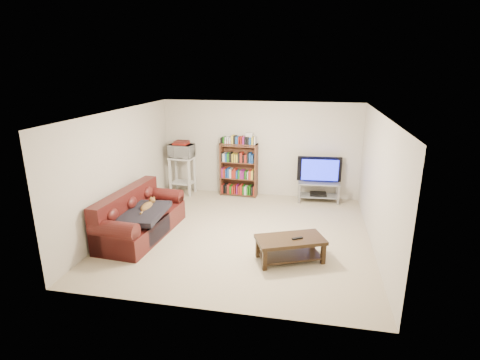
% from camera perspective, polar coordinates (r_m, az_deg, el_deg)
% --- Properties ---
extents(floor, '(5.00, 5.00, 0.00)m').
position_cam_1_polar(floor, '(7.57, 0.16, -8.17)').
color(floor, beige).
rests_on(floor, ground).
extents(ceiling, '(5.00, 5.00, 0.00)m').
position_cam_1_polar(ceiling, '(6.91, 0.18, 10.17)').
color(ceiling, white).
rests_on(ceiling, ground).
extents(wall_back, '(5.00, 0.00, 5.00)m').
position_cam_1_polar(wall_back, '(9.54, 3.03, 4.72)').
color(wall_back, beige).
rests_on(wall_back, ground).
extents(wall_front, '(5.00, 0.00, 5.00)m').
position_cam_1_polar(wall_front, '(4.87, -5.47, -7.57)').
color(wall_front, beige).
rests_on(wall_front, ground).
extents(wall_left, '(0.00, 5.00, 5.00)m').
position_cam_1_polar(wall_left, '(7.99, -17.73, 1.52)').
color(wall_left, beige).
rests_on(wall_left, ground).
extents(wall_right, '(0.00, 5.00, 5.00)m').
position_cam_1_polar(wall_right, '(7.13, 20.30, -0.55)').
color(wall_right, beige).
rests_on(wall_right, ground).
extents(sofa, '(1.06, 2.17, 0.90)m').
position_cam_1_polar(sofa, '(7.68, -15.25, -5.85)').
color(sofa, '#471412').
rests_on(sofa, floor).
extents(blanket, '(0.83, 1.07, 0.19)m').
position_cam_1_polar(blanket, '(7.40, -14.70, -4.90)').
color(blanket, black).
rests_on(blanket, sofa).
extents(cat, '(0.27, 0.59, 0.17)m').
position_cam_1_polar(cat, '(7.53, -14.02, -3.96)').
color(cat, brown).
rests_on(cat, sofa).
extents(coffee_table, '(1.28, 0.97, 0.42)m').
position_cam_1_polar(coffee_table, '(6.54, 7.65, -9.76)').
color(coffee_table, black).
rests_on(coffee_table, floor).
extents(remote, '(0.19, 0.14, 0.02)m').
position_cam_1_polar(remote, '(6.47, 8.73, -8.77)').
color(remote, black).
rests_on(remote, coffee_table).
extents(tv_stand, '(1.02, 0.51, 0.50)m').
position_cam_1_polar(tv_stand, '(9.41, 11.86, -1.24)').
color(tv_stand, '#999EA3').
rests_on(tv_stand, floor).
extents(television, '(1.08, 0.21, 0.62)m').
position_cam_1_polar(television, '(9.28, 12.03, 1.50)').
color(television, black).
rests_on(television, tv_stand).
extents(dvd_player, '(0.41, 0.30, 0.06)m').
position_cam_1_polar(dvd_player, '(9.46, 11.81, -2.09)').
color(dvd_player, black).
rests_on(dvd_player, tv_stand).
extents(bookshelf, '(0.96, 0.34, 1.37)m').
position_cam_1_polar(bookshelf, '(9.55, -0.19, 1.69)').
color(bookshelf, '#4F2C1B').
rests_on(bookshelf, floor).
extents(shelf_clutter, '(0.70, 0.22, 0.28)m').
position_cam_1_polar(shelf_clutter, '(9.37, 0.41, 6.21)').
color(shelf_clutter, silver).
rests_on(shelf_clutter, bookshelf).
extents(microwave_stand, '(0.65, 0.50, 0.98)m').
position_cam_1_polar(microwave_stand, '(9.83, -8.78, 1.46)').
color(microwave_stand, silver).
rests_on(microwave_stand, floor).
extents(microwave, '(0.64, 0.46, 0.33)m').
position_cam_1_polar(microwave, '(9.71, -8.92, 4.42)').
color(microwave, silver).
rests_on(microwave, microwave_stand).
extents(game_boxes, '(0.38, 0.34, 0.05)m').
position_cam_1_polar(game_boxes, '(9.67, -8.97, 5.53)').
color(game_boxes, maroon).
rests_on(game_boxes, microwave).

